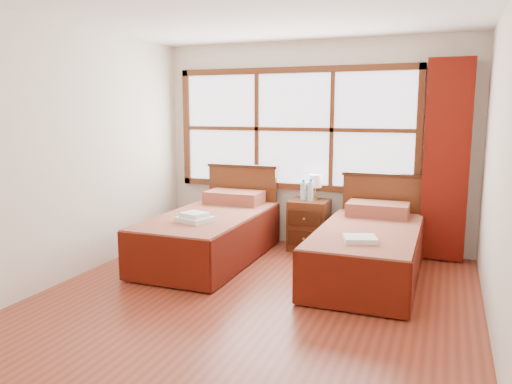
% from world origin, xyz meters
% --- Properties ---
extents(floor, '(4.50, 4.50, 0.00)m').
position_xyz_m(floor, '(0.00, 0.00, 0.00)').
color(floor, brown).
rests_on(floor, ground).
extents(ceiling, '(4.50, 4.50, 0.00)m').
position_xyz_m(ceiling, '(0.00, 0.00, 2.60)').
color(ceiling, white).
rests_on(ceiling, wall_back).
extents(wall_back, '(4.00, 0.00, 4.00)m').
position_xyz_m(wall_back, '(0.00, 2.25, 1.30)').
color(wall_back, silver).
rests_on(wall_back, floor).
extents(wall_left, '(0.00, 4.50, 4.50)m').
position_xyz_m(wall_left, '(-2.00, 0.00, 1.30)').
color(wall_left, silver).
rests_on(wall_left, floor).
extents(wall_right, '(0.00, 4.50, 4.50)m').
position_xyz_m(wall_right, '(2.00, 0.00, 1.30)').
color(wall_right, silver).
rests_on(wall_right, floor).
extents(window, '(3.16, 0.06, 1.56)m').
position_xyz_m(window, '(-0.25, 2.21, 1.50)').
color(window, white).
rests_on(window, wall_back).
extents(curtain, '(0.50, 0.16, 2.30)m').
position_xyz_m(curtain, '(1.60, 2.11, 1.17)').
color(curtain, maroon).
rests_on(curtain, wall_back).
extents(bed_left, '(1.06, 2.08, 1.03)m').
position_xyz_m(bed_left, '(-0.93, 1.20, 0.31)').
color(bed_left, '#36190B').
rests_on(bed_left, floor).
extents(bed_right, '(1.02, 2.04, 0.99)m').
position_xyz_m(bed_right, '(0.89, 1.20, 0.30)').
color(bed_right, '#36190B').
rests_on(bed_right, floor).
extents(nightstand, '(0.47, 0.47, 0.63)m').
position_xyz_m(nightstand, '(0.03, 1.99, 0.32)').
color(nightstand, '#592A13').
rests_on(nightstand, floor).
extents(towels_left, '(0.41, 0.38, 0.10)m').
position_xyz_m(towels_left, '(-0.91, 0.73, 0.59)').
color(towels_left, white).
rests_on(towels_left, bed_left).
extents(towels_right, '(0.37, 0.34, 0.05)m').
position_xyz_m(towels_right, '(0.89, 0.62, 0.55)').
color(towels_right, white).
rests_on(towels_right, bed_right).
extents(lamp, '(0.16, 0.16, 0.31)m').
position_xyz_m(lamp, '(0.07, 2.12, 0.85)').
color(lamp, gold).
rests_on(lamp, nightstand).
extents(bottle_near, '(0.07, 0.07, 0.26)m').
position_xyz_m(bottle_near, '(-0.05, 1.99, 0.75)').
color(bottle_near, '#BFE3F5').
rests_on(bottle_near, nightstand).
extents(bottle_far, '(0.07, 0.07, 0.27)m').
position_xyz_m(bottle_far, '(0.05, 1.97, 0.75)').
color(bottle_far, '#BFE3F5').
rests_on(bottle_far, nightstand).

